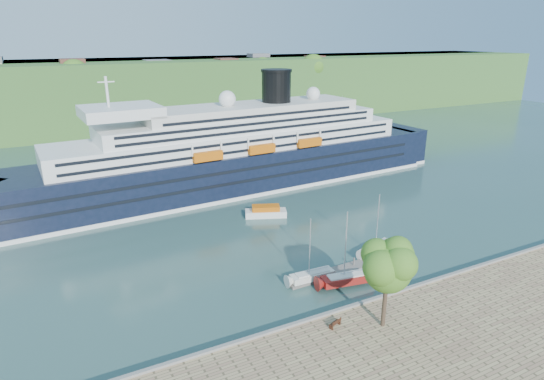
% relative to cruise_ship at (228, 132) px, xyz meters
% --- Properties ---
extents(ground, '(400.00, 400.00, 0.00)m').
position_rel_cruise_ship_xyz_m(ground, '(-3.53, -52.12, -12.94)').
color(ground, '#2B4D48').
rests_on(ground, ground).
extents(far_hillside, '(400.00, 50.00, 24.00)m').
position_rel_cruise_ship_xyz_m(far_hillside, '(-3.53, 92.88, -0.94)').
color(far_hillside, '#326026').
rests_on(far_hillside, ground).
extents(quay_coping, '(220.00, 0.50, 0.30)m').
position_rel_cruise_ship_xyz_m(quay_coping, '(-3.53, -52.32, -11.79)').
color(quay_coping, slate).
rests_on(quay_coping, promenade).
extents(cruise_ship, '(116.05, 23.34, 25.89)m').
position_rel_cruise_ship_xyz_m(cruise_ship, '(0.00, 0.00, 0.00)').
color(cruise_ship, black).
rests_on(cruise_ship, ground).
extents(park_bench, '(1.85, 1.23, 1.10)m').
position_rel_cruise_ship_xyz_m(park_bench, '(-9.13, -54.68, -11.39)').
color(park_bench, '#432113').
rests_on(park_bench, promenade).
extents(promenade_tree, '(7.22, 7.22, 11.96)m').
position_rel_cruise_ship_xyz_m(promenade_tree, '(-4.03, -56.98, -5.97)').
color(promenade_tree, '#38651A').
rests_on(promenade_tree, promenade).
extents(floating_pontoon, '(18.47, 2.69, 0.41)m').
position_rel_cruise_ship_xyz_m(floating_pontoon, '(0.45, -42.86, -12.74)').
color(floating_pontoon, slate).
rests_on(floating_pontoon, ground).
extents(sailboat_white_near, '(7.18, 2.22, 9.19)m').
position_rel_cruise_ship_xyz_m(sailboat_white_near, '(-5.16, -43.37, -8.35)').
color(sailboat_white_near, silver).
rests_on(sailboat_white_near, ground).
extents(sailboat_red, '(8.43, 3.61, 10.55)m').
position_rel_cruise_ship_xyz_m(sailboat_red, '(-1.43, -46.55, -7.67)').
color(sailboat_red, maroon).
rests_on(sailboat_red, ground).
extents(sailboat_white_far, '(7.75, 4.02, 9.65)m').
position_rel_cruise_ship_xyz_m(sailboat_white_far, '(8.59, -40.71, -8.12)').
color(sailboat_white_far, silver).
rests_on(sailboat_white_far, ground).
extents(tender_launch, '(8.34, 5.45, 2.18)m').
position_rel_cruise_ship_xyz_m(tender_launch, '(-0.16, -18.61, -11.85)').
color(tender_launch, '#C65B0B').
rests_on(tender_launch, ground).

